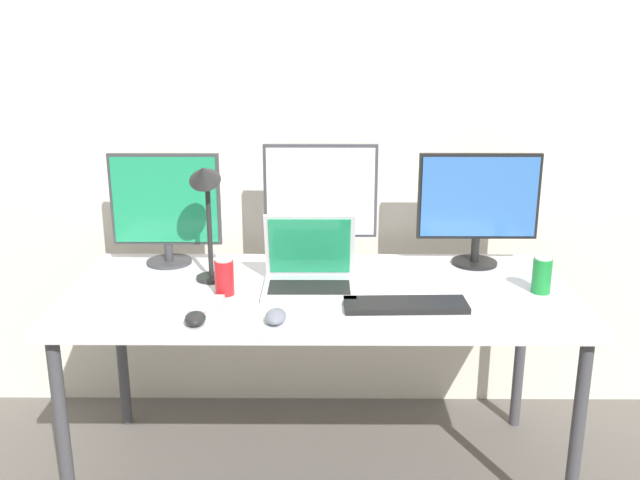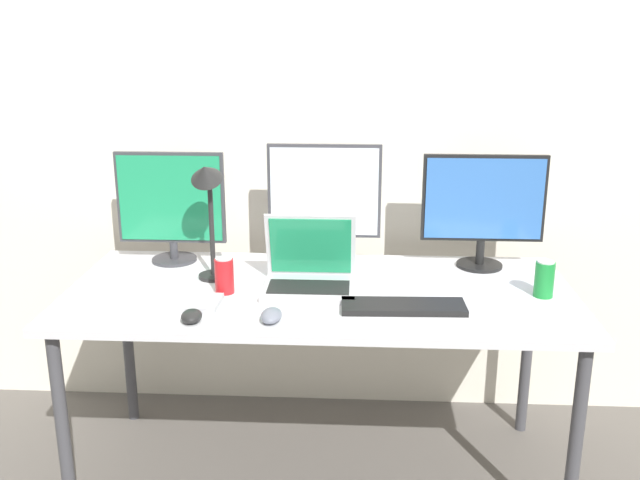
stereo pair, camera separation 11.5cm
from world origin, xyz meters
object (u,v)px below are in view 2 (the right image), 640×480
at_px(work_desk, 320,304).
at_px(mouse_by_laptop, 192,316).
at_px(monitor_center, 324,199).
at_px(soda_can_by_laptop, 544,279).
at_px(monitor_left, 171,204).
at_px(keyboard_main, 166,302).
at_px(soda_can_near_keyboard, 224,276).
at_px(desk_lamp, 208,197).
at_px(mouse_by_keyboard, 271,315).
at_px(keyboard_aux, 403,306).
at_px(laptop_silver, 310,272).
at_px(monitor_right, 483,205).

distance_m(work_desk, mouse_by_laptop, 0.50).
distance_m(monitor_center, soda_can_by_laptop, 0.85).
bearing_deg(monitor_left, keyboard_main, -79.14).
bearing_deg(mouse_by_laptop, work_desk, 33.54).
xyz_separation_m(soda_can_near_keyboard, desk_lamp, (-0.07, 0.10, 0.25)).
xyz_separation_m(monitor_center, mouse_by_keyboard, (-0.14, -0.59, -0.23)).
bearing_deg(soda_can_by_laptop, keyboard_aux, -163.27).
xyz_separation_m(work_desk, laptop_silver, (-0.04, 0.01, 0.12)).
distance_m(mouse_by_keyboard, desk_lamp, 0.52).
xyz_separation_m(soda_can_by_laptop, desk_lamp, (-1.16, 0.08, 0.25)).
bearing_deg(soda_can_by_laptop, mouse_by_laptop, -166.21).
height_order(keyboard_main, keyboard_aux, same).
distance_m(monitor_left, laptop_silver, 0.64).
xyz_separation_m(monitor_right, keyboard_aux, (-0.32, -0.45, -0.23)).
bearing_deg(monitor_center, keyboard_aux, -59.02).
bearing_deg(keyboard_main, desk_lamp, 66.75).
bearing_deg(mouse_by_keyboard, monitor_center, 79.08).
height_order(monitor_right, keyboard_main, monitor_right).
bearing_deg(soda_can_by_laptop, monitor_right, 118.81).
xyz_separation_m(monitor_center, laptop_silver, (-0.04, -0.29, -0.19)).
bearing_deg(monitor_center, soda_can_near_keyboard, -133.06).
bearing_deg(laptop_silver, soda_can_near_keyboard, -167.49).
bearing_deg(mouse_by_laptop, keyboard_main, 125.92).
xyz_separation_m(work_desk, keyboard_aux, (0.28, -0.17, 0.07)).
distance_m(work_desk, mouse_by_keyboard, 0.33).
bearing_deg(soda_can_near_keyboard, work_desk, 9.25).
distance_m(keyboard_main, mouse_by_laptop, 0.18).
bearing_deg(soda_can_by_laptop, desk_lamp, 176.10).
bearing_deg(monitor_left, soda_can_by_laptop, -12.80).
distance_m(monitor_left, mouse_by_keyboard, 0.76).
bearing_deg(monitor_left, soda_can_near_keyboard, -51.80).
xyz_separation_m(work_desk, monitor_center, (-0.00, 0.30, 0.31)).
bearing_deg(keyboard_aux, monitor_right, 53.11).
relative_size(monitor_center, keyboard_aux, 1.15).
bearing_deg(laptop_silver, monitor_right, 22.67).
distance_m(soda_can_by_laptop, desk_lamp, 1.19).
height_order(work_desk, keyboard_aux, keyboard_aux).
xyz_separation_m(monitor_left, keyboard_main, (0.09, -0.46, -0.22)).
distance_m(monitor_center, keyboard_main, 0.73).
bearing_deg(soda_can_near_keyboard, laptop_silver, 12.51).
bearing_deg(keyboard_main, monitor_right, 24.24).
bearing_deg(laptop_silver, work_desk, -16.81).
xyz_separation_m(monitor_left, laptop_silver, (0.55, -0.27, -0.17)).
height_order(monitor_right, soda_can_by_laptop, monitor_right).
bearing_deg(mouse_by_keyboard, desk_lamp, 128.99).
relative_size(work_desk, monitor_right, 3.86).
bearing_deg(mouse_by_laptop, keyboard_aux, 6.27).
distance_m(monitor_left, monitor_right, 1.19).
xyz_separation_m(monitor_center, keyboard_aux, (0.28, -0.47, -0.24)).
distance_m(monitor_center, mouse_by_keyboard, 0.65).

